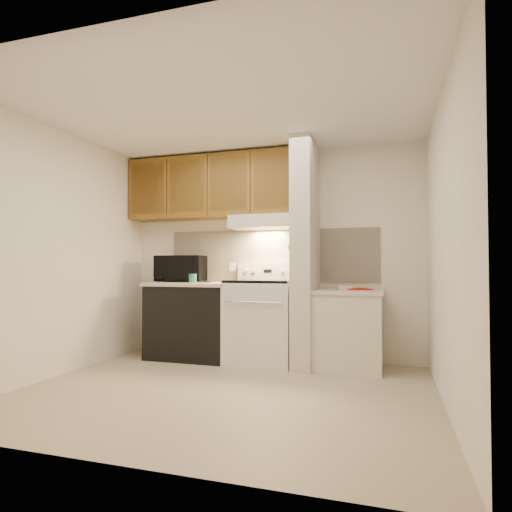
% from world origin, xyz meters
% --- Properties ---
extents(floor, '(3.60, 3.60, 0.00)m').
position_xyz_m(floor, '(0.00, 0.00, 0.00)').
color(floor, tan).
rests_on(floor, ground).
extents(ceiling, '(3.60, 3.60, 0.00)m').
position_xyz_m(ceiling, '(0.00, 0.00, 2.50)').
color(ceiling, white).
rests_on(ceiling, wall_back).
extents(wall_back, '(3.60, 2.50, 0.02)m').
position_xyz_m(wall_back, '(0.00, 1.50, 1.25)').
color(wall_back, white).
rests_on(wall_back, floor).
extents(wall_left, '(0.02, 3.00, 2.50)m').
position_xyz_m(wall_left, '(-1.80, 0.00, 1.25)').
color(wall_left, white).
rests_on(wall_left, floor).
extents(wall_right, '(0.02, 3.00, 2.50)m').
position_xyz_m(wall_right, '(1.80, 0.00, 1.25)').
color(wall_right, white).
rests_on(wall_right, floor).
extents(backsplash, '(2.60, 0.02, 0.63)m').
position_xyz_m(backsplash, '(0.00, 1.49, 1.24)').
color(backsplash, '#EEE3C1').
rests_on(backsplash, wall_back).
extents(range_body, '(0.76, 0.65, 0.92)m').
position_xyz_m(range_body, '(0.00, 1.16, 0.46)').
color(range_body, silver).
rests_on(range_body, floor).
extents(oven_window, '(0.50, 0.01, 0.30)m').
position_xyz_m(oven_window, '(0.00, 0.84, 0.50)').
color(oven_window, black).
rests_on(oven_window, range_body).
extents(oven_handle, '(0.65, 0.02, 0.02)m').
position_xyz_m(oven_handle, '(0.00, 0.80, 0.72)').
color(oven_handle, silver).
rests_on(oven_handle, range_body).
extents(cooktop, '(0.74, 0.64, 0.03)m').
position_xyz_m(cooktop, '(0.00, 1.16, 0.94)').
color(cooktop, black).
rests_on(cooktop, range_body).
extents(range_backguard, '(0.76, 0.08, 0.20)m').
position_xyz_m(range_backguard, '(0.00, 1.44, 1.05)').
color(range_backguard, silver).
rests_on(range_backguard, range_body).
extents(range_display, '(0.10, 0.01, 0.04)m').
position_xyz_m(range_display, '(0.00, 1.40, 1.05)').
color(range_display, black).
rests_on(range_display, range_backguard).
extents(range_knob_left_outer, '(0.05, 0.02, 0.05)m').
position_xyz_m(range_knob_left_outer, '(-0.28, 1.40, 1.05)').
color(range_knob_left_outer, silver).
rests_on(range_knob_left_outer, range_backguard).
extents(range_knob_left_inner, '(0.05, 0.02, 0.05)m').
position_xyz_m(range_knob_left_inner, '(-0.18, 1.40, 1.05)').
color(range_knob_left_inner, silver).
rests_on(range_knob_left_inner, range_backguard).
extents(range_knob_right_inner, '(0.05, 0.02, 0.05)m').
position_xyz_m(range_knob_right_inner, '(0.18, 1.40, 1.05)').
color(range_knob_right_inner, silver).
rests_on(range_knob_right_inner, range_backguard).
extents(range_knob_right_outer, '(0.05, 0.02, 0.05)m').
position_xyz_m(range_knob_right_outer, '(0.28, 1.40, 1.05)').
color(range_knob_right_outer, silver).
rests_on(range_knob_right_outer, range_backguard).
extents(dishwasher_front, '(1.00, 0.63, 0.87)m').
position_xyz_m(dishwasher_front, '(-0.88, 1.17, 0.43)').
color(dishwasher_front, black).
rests_on(dishwasher_front, floor).
extents(left_countertop, '(1.04, 0.67, 0.04)m').
position_xyz_m(left_countertop, '(-0.88, 1.17, 0.89)').
color(left_countertop, beige).
rests_on(left_countertop, dishwasher_front).
extents(spoon_rest, '(0.25, 0.11, 0.02)m').
position_xyz_m(spoon_rest, '(-0.78, 1.17, 0.92)').
color(spoon_rest, black).
rests_on(spoon_rest, left_countertop).
extents(teal_jar, '(0.10, 0.10, 0.11)m').
position_xyz_m(teal_jar, '(-0.83, 1.06, 0.96)').
color(teal_jar, '#25625D').
rests_on(teal_jar, left_countertop).
extents(outlet, '(0.08, 0.01, 0.12)m').
position_xyz_m(outlet, '(-0.48, 1.48, 1.10)').
color(outlet, beige).
rests_on(outlet, backsplash).
extents(microwave, '(0.64, 0.47, 0.33)m').
position_xyz_m(microwave, '(-1.10, 1.31, 1.07)').
color(microwave, black).
rests_on(microwave, left_countertop).
extents(partition_pillar, '(0.22, 0.70, 2.50)m').
position_xyz_m(partition_pillar, '(0.51, 1.15, 1.25)').
color(partition_pillar, beige).
rests_on(partition_pillar, floor).
extents(pillar_trim, '(0.01, 0.70, 0.04)m').
position_xyz_m(pillar_trim, '(0.39, 1.15, 1.30)').
color(pillar_trim, brown).
rests_on(pillar_trim, partition_pillar).
extents(knife_strip, '(0.02, 0.42, 0.04)m').
position_xyz_m(knife_strip, '(0.39, 1.10, 1.32)').
color(knife_strip, black).
rests_on(knife_strip, partition_pillar).
extents(knife_blade_a, '(0.01, 0.03, 0.16)m').
position_xyz_m(knife_blade_a, '(0.38, 0.95, 1.22)').
color(knife_blade_a, silver).
rests_on(knife_blade_a, knife_strip).
extents(knife_handle_a, '(0.02, 0.02, 0.10)m').
position_xyz_m(knife_handle_a, '(0.38, 0.95, 1.37)').
color(knife_handle_a, black).
rests_on(knife_handle_a, knife_strip).
extents(knife_blade_b, '(0.01, 0.04, 0.18)m').
position_xyz_m(knife_blade_b, '(0.38, 1.02, 1.21)').
color(knife_blade_b, silver).
rests_on(knife_blade_b, knife_strip).
extents(knife_handle_b, '(0.02, 0.02, 0.10)m').
position_xyz_m(knife_handle_b, '(0.38, 1.01, 1.37)').
color(knife_handle_b, black).
rests_on(knife_handle_b, knife_strip).
extents(knife_blade_c, '(0.01, 0.04, 0.20)m').
position_xyz_m(knife_blade_c, '(0.38, 1.10, 1.20)').
color(knife_blade_c, silver).
rests_on(knife_blade_c, knife_strip).
extents(knife_handle_c, '(0.02, 0.02, 0.10)m').
position_xyz_m(knife_handle_c, '(0.38, 1.10, 1.37)').
color(knife_handle_c, black).
rests_on(knife_handle_c, knife_strip).
extents(knife_blade_d, '(0.01, 0.04, 0.16)m').
position_xyz_m(knife_blade_d, '(0.38, 1.19, 1.22)').
color(knife_blade_d, silver).
rests_on(knife_blade_d, knife_strip).
extents(knife_handle_d, '(0.02, 0.02, 0.10)m').
position_xyz_m(knife_handle_d, '(0.38, 1.17, 1.37)').
color(knife_handle_d, black).
rests_on(knife_handle_d, knife_strip).
extents(knife_blade_e, '(0.01, 0.04, 0.18)m').
position_xyz_m(knife_blade_e, '(0.38, 1.26, 1.21)').
color(knife_blade_e, silver).
rests_on(knife_blade_e, knife_strip).
extents(knife_handle_e, '(0.02, 0.02, 0.10)m').
position_xyz_m(knife_handle_e, '(0.38, 1.27, 1.37)').
color(knife_handle_e, black).
rests_on(knife_handle_e, knife_strip).
extents(oven_mitt, '(0.03, 0.10, 0.24)m').
position_xyz_m(oven_mitt, '(0.38, 1.32, 1.18)').
color(oven_mitt, gray).
rests_on(oven_mitt, partition_pillar).
extents(right_cab_base, '(0.70, 0.60, 0.81)m').
position_xyz_m(right_cab_base, '(0.97, 1.15, 0.40)').
color(right_cab_base, beige).
rests_on(right_cab_base, floor).
extents(right_countertop, '(0.74, 0.64, 0.04)m').
position_xyz_m(right_countertop, '(0.97, 1.15, 0.83)').
color(right_countertop, beige).
rests_on(right_countertop, right_cab_base).
extents(red_folder, '(0.35, 0.39, 0.01)m').
position_xyz_m(red_folder, '(1.07, 1.25, 0.86)').
color(red_folder, '#B7170D').
rests_on(red_folder, right_countertop).
extents(white_box, '(0.16, 0.12, 0.04)m').
position_xyz_m(white_box, '(0.93, 1.27, 0.87)').
color(white_box, white).
rests_on(white_box, right_countertop).
extents(range_hood, '(0.78, 0.44, 0.15)m').
position_xyz_m(range_hood, '(0.00, 1.28, 1.62)').
color(range_hood, beige).
rests_on(range_hood, upper_cabinets).
extents(hood_lip, '(0.78, 0.04, 0.06)m').
position_xyz_m(hood_lip, '(0.00, 1.07, 1.58)').
color(hood_lip, beige).
rests_on(hood_lip, range_hood).
extents(upper_cabinets, '(2.18, 0.33, 0.77)m').
position_xyz_m(upper_cabinets, '(-0.69, 1.32, 2.08)').
color(upper_cabinets, brown).
rests_on(upper_cabinets, wall_back).
extents(cab_door_a, '(0.46, 0.01, 0.63)m').
position_xyz_m(cab_door_a, '(-1.51, 1.17, 2.08)').
color(cab_door_a, brown).
rests_on(cab_door_a, upper_cabinets).
extents(cab_gap_a, '(0.01, 0.01, 0.73)m').
position_xyz_m(cab_gap_a, '(-1.23, 1.16, 2.08)').
color(cab_gap_a, black).
rests_on(cab_gap_a, upper_cabinets).
extents(cab_door_b, '(0.46, 0.01, 0.63)m').
position_xyz_m(cab_door_b, '(-0.96, 1.17, 2.08)').
color(cab_door_b, brown).
rests_on(cab_door_b, upper_cabinets).
extents(cab_gap_b, '(0.01, 0.01, 0.73)m').
position_xyz_m(cab_gap_b, '(-0.69, 1.16, 2.08)').
color(cab_gap_b, black).
rests_on(cab_gap_b, upper_cabinets).
extents(cab_door_c, '(0.46, 0.01, 0.63)m').
position_xyz_m(cab_door_c, '(-0.42, 1.17, 2.08)').
color(cab_door_c, brown).
rests_on(cab_door_c, upper_cabinets).
extents(cab_gap_c, '(0.01, 0.01, 0.73)m').
position_xyz_m(cab_gap_c, '(-0.14, 1.16, 2.08)').
color(cab_gap_c, black).
rests_on(cab_gap_c, upper_cabinets).
extents(cab_door_d, '(0.46, 0.01, 0.63)m').
position_xyz_m(cab_door_d, '(0.13, 1.17, 2.08)').
color(cab_door_d, brown).
rests_on(cab_door_d, upper_cabinets).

